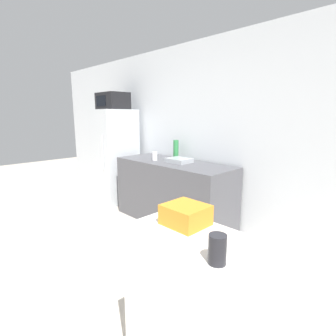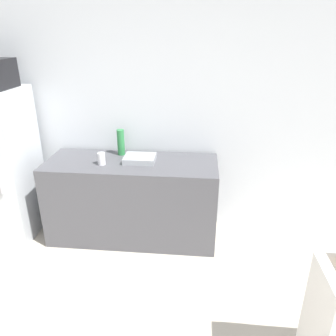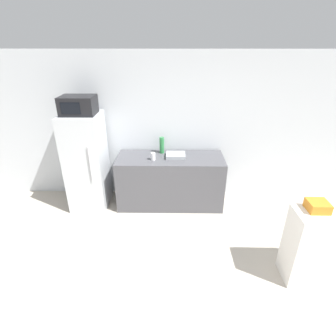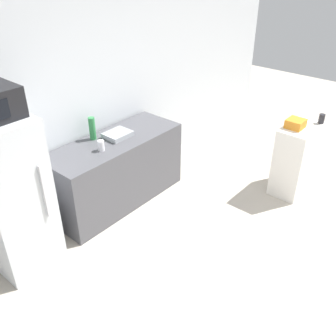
{
  "view_description": "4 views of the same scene",
  "coord_description": "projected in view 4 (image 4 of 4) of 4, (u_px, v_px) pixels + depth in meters",
  "views": [
    {
      "loc": [
        2.49,
        0.01,
        1.57
      ],
      "look_at": [
        0.29,
        2.17,
        0.95
      ],
      "focal_mm": 28.0,
      "sensor_mm": 36.0,
      "label": 1
    },
    {
      "loc": [
        0.61,
        -0.52,
        2.21
      ],
      "look_at": [
        0.35,
        2.08,
        1.1
      ],
      "focal_mm": 35.0,
      "sensor_mm": 36.0,
      "label": 2
    },
    {
      "loc": [
        -0.09,
        -1.45,
        2.71
      ],
      "look_at": [
        -0.14,
        2.2,
        0.93
      ],
      "focal_mm": 28.0,
      "sensor_mm": 36.0,
      "label": 3
    },
    {
      "loc": [
        -2.86,
        -0.56,
        3.0
      ],
      "look_at": [
        -0.15,
        1.74,
        0.88
      ],
      "focal_mm": 40.0,
      "sensor_mm": 36.0,
      "label": 4
    }
  ],
  "objects": [
    {
      "name": "ground_plane",
      "position": [
        311.0,
        295.0,
        3.72
      ],
      "size": [
        14.0,
        14.0,
        0.0
      ],
      "primitive_type": "plane",
      "color": "#B2A899"
    },
    {
      "name": "wall_back",
      "position": [
        96.0,
        100.0,
        4.76
      ],
      "size": [
        8.0,
        0.06,
        2.6
      ],
      "primitive_type": "cube",
      "color": "silver",
      "rests_on": "ground_plane"
    },
    {
      "name": "refrigerator",
      "position": [
        11.0,
        197.0,
        3.74
      ],
      "size": [
        0.62,
        0.69,
        1.67
      ],
      "color": "silver",
      "rests_on": "ground_plane"
    },
    {
      "name": "counter",
      "position": [
        117.0,
        171.0,
        4.9
      ],
      "size": [
        1.84,
        0.69,
        0.91
      ],
      "primitive_type": "cube",
      "color": "#4C4C51",
      "rests_on": "ground_plane"
    },
    {
      "name": "sink_basin",
      "position": [
        118.0,
        134.0,
        4.73
      ],
      "size": [
        0.33,
        0.27,
        0.06
      ],
      "primitive_type": "cube",
      "color": "#9EA3A8",
      "rests_on": "counter"
    },
    {
      "name": "bottle_tall",
      "position": [
        92.0,
        128.0,
        4.61
      ],
      "size": [
        0.08,
        0.08,
        0.29
      ],
      "primitive_type": "cylinder",
      "color": "#2D7F42",
      "rests_on": "counter"
    },
    {
      "name": "bottle_short",
      "position": [
        101.0,
        146.0,
        4.39
      ],
      "size": [
        0.08,
        0.08,
        0.13
      ],
      "primitive_type": "cylinder",
      "color": "silver",
      "rests_on": "counter"
    },
    {
      "name": "shelf_cabinet",
      "position": [
        296.0,
        159.0,
        5.11
      ],
      "size": [
        0.68,
        0.4,
        0.97
      ],
      "primitive_type": "cube",
      "color": "white",
      "rests_on": "ground_plane"
    },
    {
      "name": "basket",
      "position": [
        296.0,
        124.0,
        4.81
      ],
      "size": [
        0.23,
        0.21,
        0.11
      ],
      "primitive_type": "cube",
      "color": "orange",
      "rests_on": "shelf_cabinet"
    },
    {
      "name": "jar",
      "position": [
        322.0,
        119.0,
        4.92
      ],
      "size": [
        0.08,
        0.08,
        0.13
      ],
      "primitive_type": "cylinder",
      "color": "#232328",
      "rests_on": "shelf_cabinet"
    }
  ]
}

